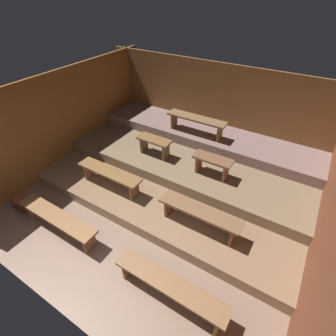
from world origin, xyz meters
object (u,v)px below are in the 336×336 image
at_px(bench_middle_right, 213,163).
at_px(bench_upper_center, 196,121).
at_px(bench_floor_left, 57,219).
at_px(bench_lower_left, 110,174).
at_px(bench_lower_right, 200,214).
at_px(bench_middle_left, 154,143).
at_px(wooden_crate_floor, 23,203).
at_px(bench_floor_right, 170,286).

height_order(bench_middle_right, bench_upper_center, bench_upper_center).
distance_m(bench_floor_left, bench_middle_right, 3.21).
relative_size(bench_lower_left, bench_upper_center, 1.01).
relative_size(bench_floor_left, bench_middle_right, 2.20).
bearing_deg(bench_middle_right, bench_lower_right, -75.58).
xyz_separation_m(bench_middle_left, bench_upper_center, (0.55, 1.03, 0.28)).
xyz_separation_m(bench_floor_left, bench_lower_right, (2.27, 1.28, 0.24)).
bearing_deg(bench_floor_left, wooden_crate_floor, 179.96).
bearing_deg(bench_middle_right, bench_floor_right, -79.06).
distance_m(bench_lower_left, bench_middle_right, 2.17).
bearing_deg(bench_lower_left, bench_upper_center, 68.92).
xyz_separation_m(bench_lower_left, bench_middle_left, (0.32, 1.23, 0.22)).
bearing_deg(bench_middle_left, bench_middle_right, 0.00).
bearing_deg(bench_middle_right, bench_lower_left, -145.32).
height_order(bench_lower_left, bench_middle_right, bench_middle_right).
relative_size(bench_lower_right, bench_middle_right, 1.85).
height_order(bench_floor_right, bench_upper_center, bench_upper_center).
distance_m(bench_floor_left, bench_middle_left, 2.60).
distance_m(bench_floor_left, wooden_crate_floor, 1.18).
relative_size(bench_middle_right, bench_upper_center, 0.54).
distance_m(bench_lower_right, bench_upper_center, 2.62).
height_order(bench_middle_left, bench_middle_right, same).
xyz_separation_m(bench_lower_left, bench_middle_right, (1.78, 1.23, 0.22)).
relative_size(bench_lower_right, wooden_crate_floor, 5.36).
relative_size(bench_lower_left, bench_middle_left, 1.85).
distance_m(bench_middle_left, bench_upper_center, 1.20).
height_order(bench_floor_right, bench_middle_right, bench_middle_right).
height_order(bench_floor_left, bench_floor_right, same).
xyz_separation_m(bench_floor_right, wooden_crate_floor, (-3.60, 0.00, -0.21)).
height_order(bench_floor_left, wooden_crate_floor, bench_floor_left).
height_order(bench_floor_left, bench_middle_left, bench_middle_left).
relative_size(bench_lower_right, bench_upper_center, 1.01).
distance_m(bench_lower_left, bench_lower_right, 2.10).
xyz_separation_m(bench_floor_left, bench_floor_right, (2.44, 0.00, 0.00)).
bearing_deg(bench_floor_left, bench_lower_left, 82.47).
bearing_deg(bench_lower_left, bench_floor_left, -97.53).
bearing_deg(bench_lower_right, bench_middle_right, 104.42).
bearing_deg(bench_upper_center, wooden_crate_floor, -121.90).
relative_size(bench_floor_right, bench_middle_right, 2.20).
relative_size(bench_lower_left, bench_lower_right, 1.00).
distance_m(bench_lower_left, wooden_crate_floor, 1.90).
xyz_separation_m(bench_middle_right, wooden_crate_floor, (-3.11, -2.51, -0.66)).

